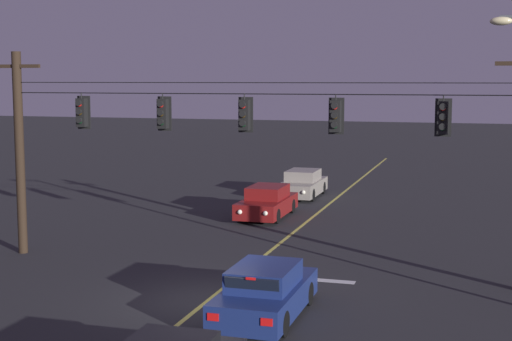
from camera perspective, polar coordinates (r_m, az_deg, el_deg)
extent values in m
plane|color=#28282B|center=(21.34, -3.63, -9.73)|extent=(180.00, 180.00, 0.00)
cube|color=#D1C64C|center=(30.27, 2.74, -4.73)|extent=(0.14, 60.00, 0.01)
cube|color=silver|center=(23.59, 3.33, -8.09)|extent=(3.40, 0.36, 0.01)
cylinder|color=#2D2116|center=(27.64, -17.31, 1.22)|extent=(0.32, 0.32, 7.03)
cube|color=#2D2116|center=(27.52, -17.54, 7.48)|extent=(1.80, 0.12, 0.12)
cylinder|color=slate|center=(27.52, -17.51, 6.75)|extent=(0.12, 0.12, 0.18)
cylinder|color=black|center=(23.88, -0.70, 5.77)|extent=(16.57, 0.03, 0.03)
cylinder|color=black|center=(23.87, -0.70, 6.61)|extent=(16.57, 0.02, 0.02)
cylinder|color=black|center=(26.22, -12.98, 5.50)|extent=(0.04, 0.04, 0.18)
cube|color=black|center=(26.24, -12.94, 4.26)|extent=(0.32, 0.26, 0.96)
cube|color=black|center=(26.36, -12.79, 4.27)|extent=(0.48, 0.03, 1.12)
sphere|color=red|center=(26.09, -13.13, 4.87)|extent=(0.17, 0.17, 0.17)
cylinder|color=black|center=(26.05, -13.18, 4.96)|extent=(0.20, 0.10, 0.20)
sphere|color=#3D280A|center=(26.10, -13.12, 4.24)|extent=(0.17, 0.17, 0.17)
cylinder|color=black|center=(26.06, -13.16, 4.33)|extent=(0.20, 0.10, 0.20)
sphere|color=black|center=(26.11, -13.10, 3.61)|extent=(0.17, 0.17, 0.17)
cylinder|color=black|center=(26.07, -13.15, 3.69)|extent=(0.20, 0.10, 0.20)
cylinder|color=black|center=(24.89, -7.02, 5.56)|extent=(0.04, 0.04, 0.18)
cube|color=black|center=(24.91, -7.00, 4.25)|extent=(0.32, 0.26, 0.96)
cube|color=black|center=(25.04, -6.87, 4.26)|extent=(0.48, 0.03, 1.12)
sphere|color=red|center=(24.75, -7.16, 4.90)|extent=(0.17, 0.17, 0.17)
cylinder|color=black|center=(24.71, -7.20, 4.99)|extent=(0.20, 0.10, 0.20)
sphere|color=#3D280A|center=(24.76, -7.15, 4.23)|extent=(0.17, 0.17, 0.17)
cylinder|color=black|center=(24.72, -7.19, 4.32)|extent=(0.20, 0.10, 0.20)
sphere|color=black|center=(24.77, -7.14, 3.56)|extent=(0.17, 0.17, 0.17)
cylinder|color=black|center=(24.74, -7.18, 3.66)|extent=(0.20, 0.10, 0.20)
cylinder|color=black|center=(23.90, -0.88, 5.56)|extent=(0.04, 0.04, 0.18)
cube|color=black|center=(23.92, -0.88, 4.19)|extent=(0.32, 0.26, 0.96)
cube|color=black|center=(24.06, -0.77, 4.21)|extent=(0.48, 0.03, 1.12)
sphere|color=red|center=(23.76, -1.00, 4.87)|extent=(0.17, 0.17, 0.17)
cylinder|color=black|center=(23.72, -1.03, 4.97)|extent=(0.20, 0.10, 0.20)
sphere|color=#3D280A|center=(23.77, -1.00, 4.17)|extent=(0.17, 0.17, 0.17)
cylinder|color=black|center=(23.73, -1.03, 4.27)|extent=(0.20, 0.10, 0.20)
sphere|color=black|center=(23.79, -0.99, 3.48)|extent=(0.17, 0.17, 0.17)
cylinder|color=black|center=(23.75, -1.02, 3.58)|extent=(0.20, 0.10, 0.20)
cylinder|color=black|center=(23.19, 6.00, 5.48)|extent=(0.04, 0.04, 0.18)
cube|color=black|center=(23.21, 5.99, 4.07)|extent=(0.32, 0.26, 0.96)
cube|color=black|center=(23.35, 6.05, 4.09)|extent=(0.48, 0.03, 1.12)
sphere|color=red|center=(23.04, 5.92, 4.77)|extent=(0.17, 0.17, 0.17)
cylinder|color=black|center=(23.00, 5.90, 4.87)|extent=(0.20, 0.10, 0.20)
sphere|color=#3D280A|center=(23.05, 5.91, 4.05)|extent=(0.17, 0.17, 0.17)
cylinder|color=black|center=(23.01, 5.89, 4.16)|extent=(0.20, 0.10, 0.20)
sphere|color=black|center=(23.07, 5.90, 3.34)|extent=(0.17, 0.17, 0.17)
cylinder|color=black|center=(23.03, 5.89, 3.44)|extent=(0.20, 0.10, 0.20)
cylinder|color=black|center=(22.81, 13.90, 5.29)|extent=(0.04, 0.04, 0.18)
cube|color=black|center=(22.83, 13.86, 3.86)|extent=(0.32, 0.26, 0.96)
cube|color=black|center=(22.98, 13.87, 3.88)|extent=(0.48, 0.03, 1.12)
sphere|color=red|center=(22.66, 13.86, 4.57)|extent=(0.17, 0.17, 0.17)
cylinder|color=black|center=(22.62, 13.85, 4.68)|extent=(0.20, 0.10, 0.20)
sphere|color=#3D280A|center=(22.67, 13.83, 3.84)|extent=(0.17, 0.17, 0.17)
cylinder|color=black|center=(22.63, 13.83, 3.95)|extent=(0.20, 0.10, 0.20)
sphere|color=black|center=(22.69, 13.81, 3.12)|extent=(0.17, 0.17, 0.17)
cylinder|color=black|center=(22.65, 13.81, 3.22)|extent=(0.20, 0.10, 0.20)
cube|color=navy|center=(19.76, 0.72, -9.55)|extent=(1.80, 4.30, 0.68)
cube|color=navy|center=(19.48, 0.62, -7.92)|extent=(1.51, 2.15, 0.54)
cube|color=black|center=(20.36, 1.36, -7.27)|extent=(1.40, 0.21, 0.48)
cube|color=black|center=(18.50, -0.30, -8.73)|extent=(1.37, 0.18, 0.46)
cylinder|color=black|center=(21.25, -0.35, -8.88)|extent=(0.22, 0.64, 0.64)
cylinder|color=black|center=(20.86, 3.86, -9.20)|extent=(0.22, 0.64, 0.64)
cylinder|color=black|center=(18.83, -2.78, -10.98)|extent=(0.22, 0.64, 0.64)
cylinder|color=black|center=(18.39, 1.97, -11.43)|extent=(0.22, 0.64, 0.64)
cube|color=red|center=(17.95, -3.25, -10.93)|extent=(0.28, 0.03, 0.18)
cube|color=red|center=(17.57, 0.80, -11.32)|extent=(0.28, 0.03, 0.18)
cube|color=red|center=(18.34, -0.40, -8.12)|extent=(0.24, 0.04, 0.06)
cube|color=maroon|center=(33.69, 0.82, -2.66)|extent=(1.80, 4.30, 0.68)
cube|color=maroon|center=(33.70, 0.88, -1.61)|extent=(1.51, 2.15, 0.54)
cube|color=black|center=(32.81, 0.43, -1.84)|extent=(1.40, 0.21, 0.48)
cube|color=black|center=(34.72, 1.36, -1.36)|extent=(1.37, 0.18, 0.46)
cylinder|color=black|center=(32.24, 1.52, -3.44)|extent=(0.22, 0.64, 0.64)
cylinder|color=black|center=(32.69, -1.16, -3.29)|extent=(0.22, 0.64, 0.64)
cylinder|color=black|center=(34.78, 2.68, -2.68)|extent=(0.22, 0.64, 0.64)
cylinder|color=black|center=(35.20, 0.17, -2.56)|extent=(0.22, 0.64, 0.64)
sphere|color=white|center=(31.47, 0.71, -3.23)|extent=(0.20, 0.20, 0.20)
sphere|color=white|center=(31.79, -1.23, -3.13)|extent=(0.20, 0.20, 0.20)
cube|color=gray|center=(39.56, 3.50, -1.25)|extent=(1.80, 4.30, 0.68)
cube|color=gray|center=(39.59, 3.55, -0.35)|extent=(1.51, 2.15, 0.54)
cube|color=black|center=(38.69, 3.23, -0.52)|extent=(1.40, 0.21, 0.48)
cube|color=black|center=(40.62, 3.89, -0.17)|extent=(1.37, 0.18, 0.46)
cylinder|color=black|center=(38.13, 4.20, -1.85)|extent=(0.22, 0.64, 0.64)
cylinder|color=black|center=(38.50, 1.90, -1.75)|extent=(0.22, 0.64, 0.64)
cylinder|color=black|center=(40.70, 5.02, -1.30)|extent=(0.22, 0.64, 0.64)
cylinder|color=black|center=(41.05, 2.85, -1.21)|extent=(0.22, 0.64, 0.64)
sphere|color=white|center=(37.33, 3.57, -1.64)|extent=(0.20, 0.20, 0.20)
sphere|color=white|center=(37.60, 1.92, -1.57)|extent=(0.20, 0.20, 0.20)
ellipsoid|color=beige|center=(20.48, 17.92, 10.63)|extent=(0.56, 0.30, 0.22)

